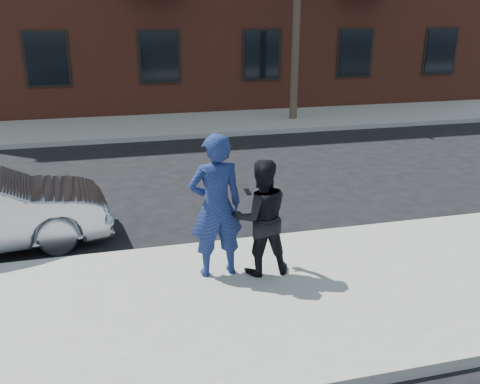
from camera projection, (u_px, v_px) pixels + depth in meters
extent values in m
plane|color=black|center=(255.00, 297.00, 6.91)|extent=(100.00, 100.00, 0.00)
cube|color=gray|center=(260.00, 302.00, 6.66)|extent=(50.00, 3.50, 0.15)
cube|color=#999691|center=(229.00, 245.00, 8.30)|extent=(50.00, 0.10, 0.15)
cube|color=gray|center=(165.00, 125.00, 17.18)|extent=(50.00, 3.50, 0.15)
cube|color=#999691|center=(171.00, 137.00, 15.53)|extent=(50.00, 0.10, 0.15)
cube|color=black|center=(262.00, 55.00, 18.92)|extent=(1.30, 0.06, 1.70)
cube|color=black|center=(441.00, 51.00, 20.67)|extent=(1.30, 0.06, 1.70)
cylinder|color=#392922|center=(295.00, 57.00, 17.27)|extent=(0.26, 0.26, 4.20)
imported|color=navy|center=(216.00, 206.00, 6.90)|extent=(0.77, 0.53, 2.04)
cube|color=black|center=(208.00, 180.00, 6.99)|extent=(0.08, 0.13, 0.08)
imported|color=black|center=(261.00, 217.00, 7.02)|extent=(0.83, 0.66, 1.67)
cube|color=black|center=(248.00, 192.00, 7.05)|extent=(0.09, 0.14, 0.06)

